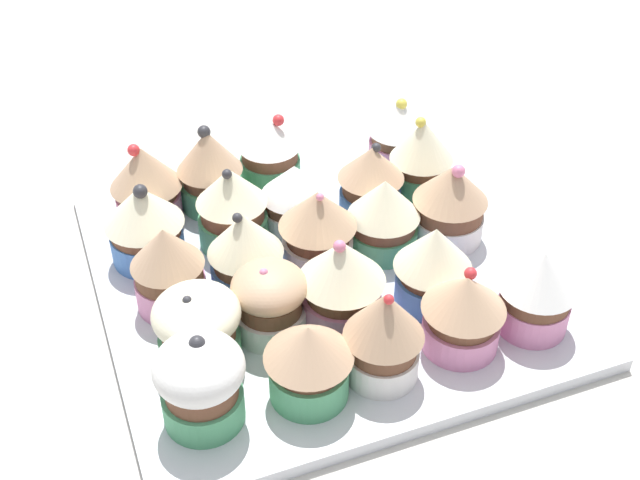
% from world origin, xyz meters
% --- Properties ---
extents(ground_plane, '(1.80, 1.80, 0.03)m').
position_xyz_m(ground_plane, '(0.00, 0.00, -0.01)').
color(ground_plane, beige).
extents(baking_tray, '(0.37, 0.37, 0.01)m').
position_xyz_m(baking_tray, '(0.00, 0.00, 0.01)').
color(baking_tray, silver).
rests_on(baking_tray, ground_plane).
extents(cupcake_0, '(0.06, 0.06, 0.07)m').
position_xyz_m(cupcake_0, '(-0.13, -0.12, 0.05)').
color(cupcake_0, '#4C9E6B').
rests_on(cupcake_0, baking_tray).
extents(cupcake_1, '(0.06, 0.06, 0.07)m').
position_xyz_m(cupcake_1, '(-0.06, -0.13, 0.05)').
color(cupcake_1, '#4C9E6B').
rests_on(cupcake_1, baking_tray).
extents(cupcake_2, '(0.06, 0.06, 0.08)m').
position_xyz_m(cupcake_2, '(0.00, -0.13, 0.05)').
color(cupcake_2, white).
rests_on(cupcake_2, baking_tray).
extents(cupcake_3, '(0.06, 0.06, 0.07)m').
position_xyz_m(cupcake_3, '(0.07, -0.12, 0.05)').
color(cupcake_3, pink).
rests_on(cupcake_3, baking_tray).
extents(cupcake_4, '(0.06, 0.06, 0.07)m').
position_xyz_m(cupcake_4, '(0.13, -0.12, 0.05)').
color(cupcake_4, pink).
rests_on(cupcake_4, baking_tray).
extents(cupcake_5, '(0.06, 0.06, 0.07)m').
position_xyz_m(cupcake_5, '(-0.12, -0.07, 0.04)').
color(cupcake_5, '#4C9E6B').
rests_on(cupcake_5, baking_tray).
extents(cupcake_6, '(0.06, 0.06, 0.06)m').
position_xyz_m(cupcake_6, '(-0.06, -0.06, 0.04)').
color(cupcake_6, white).
rests_on(cupcake_6, baking_tray).
extents(cupcake_7, '(0.07, 0.07, 0.08)m').
position_xyz_m(cupcake_7, '(-0.01, -0.07, 0.05)').
color(cupcake_7, pink).
rests_on(cupcake_7, baking_tray).
extents(cupcake_8, '(0.06, 0.06, 0.07)m').
position_xyz_m(cupcake_8, '(0.07, -0.07, 0.05)').
color(cupcake_8, '#477AC6').
rests_on(cupcake_8, baking_tray).
extents(cupcake_9, '(0.06, 0.06, 0.08)m').
position_xyz_m(cupcake_9, '(-0.13, -0.00, 0.05)').
color(cupcake_9, pink).
rests_on(cupcake_9, baking_tray).
extents(cupcake_10, '(0.06, 0.06, 0.08)m').
position_xyz_m(cupcake_10, '(-0.06, -0.00, 0.05)').
color(cupcake_10, '#477AC6').
rests_on(cupcake_10, baking_tray).
extents(cupcake_11, '(0.07, 0.07, 0.08)m').
position_xyz_m(cupcake_11, '(-0.00, 0.01, 0.05)').
color(cupcake_11, white).
rests_on(cupcake_11, baking_tray).
extents(cupcake_12, '(0.06, 0.06, 0.07)m').
position_xyz_m(cupcake_12, '(0.06, 0.01, 0.05)').
color(cupcake_12, '#4C9E6B').
rests_on(cupcake_12, baking_tray).
extents(cupcake_13, '(0.06, 0.06, 0.08)m').
position_xyz_m(cupcake_13, '(0.12, -0.00, 0.05)').
color(cupcake_13, white).
rests_on(cupcake_13, baking_tray).
extents(cupcake_14, '(0.07, 0.07, 0.08)m').
position_xyz_m(cupcake_14, '(-0.13, 0.06, 0.05)').
color(cupcake_14, '#477AC6').
rests_on(cupcake_14, baking_tray).
extents(cupcake_15, '(0.06, 0.06, 0.08)m').
position_xyz_m(cupcake_15, '(-0.06, 0.06, 0.05)').
color(cupcake_15, '#4C9E6B').
rests_on(cupcake_15, baking_tray).
extents(cupcake_16, '(0.06, 0.06, 0.06)m').
position_xyz_m(cupcake_16, '(-0.00, 0.06, 0.04)').
color(cupcake_16, white).
rests_on(cupcake_16, baking_tray).
extents(cupcake_17, '(0.06, 0.06, 0.07)m').
position_xyz_m(cupcake_17, '(0.07, 0.06, 0.05)').
color(cupcake_17, '#477AC6').
rests_on(cupcake_17, baking_tray).
extents(cupcake_18, '(0.06, 0.06, 0.08)m').
position_xyz_m(cupcake_18, '(0.13, 0.07, 0.05)').
color(cupcake_18, '#4C9E6B').
rests_on(cupcake_18, baking_tray).
extents(cupcake_19, '(0.06, 0.06, 0.08)m').
position_xyz_m(cupcake_19, '(-0.12, 0.12, 0.05)').
color(cupcake_19, pink).
rests_on(cupcake_19, baking_tray).
extents(cupcake_20, '(0.06, 0.06, 0.08)m').
position_xyz_m(cupcake_20, '(-0.06, 0.12, 0.05)').
color(cupcake_20, '#4C9E6B').
rests_on(cupcake_20, baking_tray).
extents(cupcake_21, '(0.06, 0.06, 0.07)m').
position_xyz_m(cupcake_21, '(0.00, 0.13, 0.05)').
color(cupcake_21, '#4C9E6B').
rests_on(cupcake_21, baking_tray).
extents(cupcake_22, '(0.06, 0.06, 0.07)m').
position_xyz_m(cupcake_22, '(0.13, 0.13, 0.05)').
color(cupcake_22, pink).
rests_on(cupcake_22, baking_tray).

